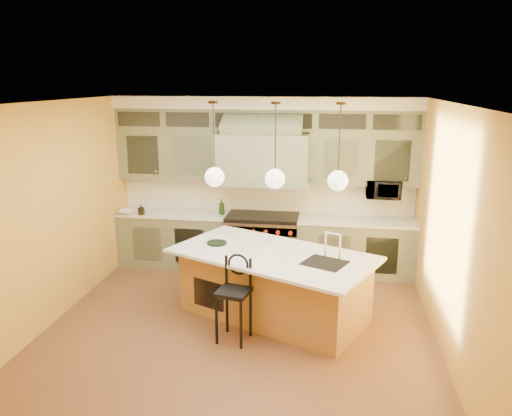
% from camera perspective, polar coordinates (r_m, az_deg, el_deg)
% --- Properties ---
extents(floor, '(5.00, 5.00, 0.00)m').
position_cam_1_polar(floor, '(6.72, -1.91, -13.58)').
color(floor, brown).
rests_on(floor, ground).
extents(ceiling, '(5.00, 5.00, 0.00)m').
position_cam_1_polar(ceiling, '(5.94, -2.15, 11.95)').
color(ceiling, white).
rests_on(ceiling, wall_back).
extents(wall_back, '(5.00, 0.00, 5.00)m').
position_cam_1_polar(wall_back, '(8.57, 1.10, 2.96)').
color(wall_back, gold).
rests_on(wall_back, ground).
extents(wall_front, '(5.00, 0.00, 5.00)m').
position_cam_1_polar(wall_front, '(3.90, -9.04, -11.70)').
color(wall_front, gold).
rests_on(wall_front, ground).
extents(wall_left, '(0.00, 5.00, 5.00)m').
position_cam_1_polar(wall_left, '(7.07, -22.35, -0.64)').
color(wall_left, gold).
rests_on(wall_left, ground).
extents(wall_right, '(0.00, 5.00, 5.00)m').
position_cam_1_polar(wall_right, '(6.23, 21.23, -2.48)').
color(wall_right, gold).
rests_on(wall_right, ground).
extents(back_cabinetry, '(5.00, 0.77, 2.90)m').
position_cam_1_polar(back_cabinetry, '(8.32, 0.85, 2.46)').
color(back_cabinetry, '#757D5C').
rests_on(back_cabinetry, floor).
extents(range, '(1.20, 0.74, 0.96)m').
position_cam_1_polar(range, '(8.48, 0.75, -3.91)').
color(range, silver).
rests_on(range, floor).
extents(kitchen_island, '(2.99, 2.37, 1.35)m').
position_cam_1_polar(kitchen_island, '(6.86, 2.11, -8.62)').
color(kitchen_island, '#9F6B38').
rests_on(kitchen_island, floor).
extents(counter_stool, '(0.45, 0.45, 1.09)m').
position_cam_1_polar(counter_stool, '(6.21, -2.49, -9.73)').
color(counter_stool, black).
rests_on(counter_stool, floor).
extents(microwave, '(0.54, 0.37, 0.30)m').
position_cam_1_polar(microwave, '(8.30, 14.34, 2.12)').
color(microwave, black).
rests_on(microwave, back_cabinetry).
extents(oil_bottle_a, '(0.10, 0.11, 0.26)m').
position_cam_1_polar(oil_bottle_a, '(8.45, -3.94, 0.13)').
color(oil_bottle_a, black).
rests_on(oil_bottle_a, back_cabinetry).
extents(oil_bottle_b, '(0.10, 0.10, 0.19)m').
position_cam_1_polar(oil_bottle_b, '(8.64, -12.99, -0.17)').
color(oil_bottle_b, black).
rests_on(oil_bottle_b, back_cabinetry).
extents(fruit_bowl, '(0.31, 0.31, 0.07)m').
position_cam_1_polar(fruit_bowl, '(8.75, -14.54, -0.48)').
color(fruit_bowl, white).
rests_on(fruit_bowl, back_cabinetry).
extents(cup, '(0.10, 0.10, 0.08)m').
position_cam_1_polar(cup, '(6.98, 1.40, -3.91)').
color(cup, white).
rests_on(cup, kitchen_island).
extents(pendant_left, '(0.26, 0.26, 1.11)m').
position_cam_1_polar(pendant_left, '(6.57, -4.76, 3.80)').
color(pendant_left, '#2D2319').
rests_on(pendant_left, ceiling).
extents(pendant_center, '(0.26, 0.26, 1.11)m').
position_cam_1_polar(pendant_center, '(6.43, 2.20, 3.61)').
color(pendant_center, '#2D2319').
rests_on(pendant_center, ceiling).
extents(pendant_right, '(0.26, 0.26, 1.11)m').
position_cam_1_polar(pendant_right, '(6.39, 9.35, 3.36)').
color(pendant_right, '#2D2319').
rests_on(pendant_right, ceiling).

